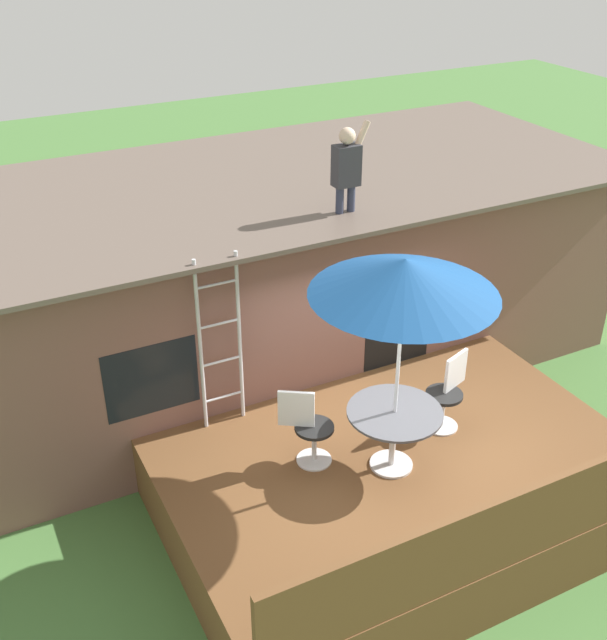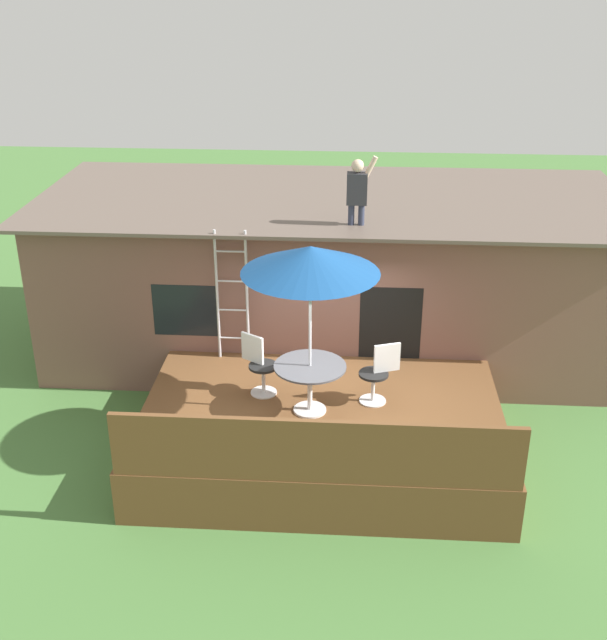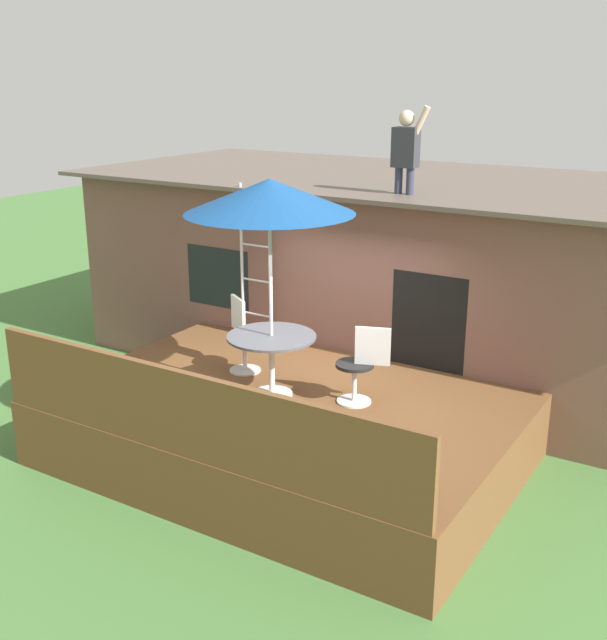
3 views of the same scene
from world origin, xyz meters
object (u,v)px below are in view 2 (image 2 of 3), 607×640
object	(u,v)px
patio_chair_right	(378,374)
patio_table	(310,375)
patio_umbrella	(310,260)
person_figure	(358,187)
step_ladder	(232,296)
patio_chair_left	(259,365)

from	to	relation	value
patio_chair_right	patio_table	bearing A→B (deg)	-0.00
patio_umbrella	person_figure	bearing A→B (deg)	74.56
patio_table	person_figure	distance (m)	3.14
patio_table	patio_umbrella	xyz separation A→B (m)	(-0.00, 0.00, 1.76)
step_ladder	person_figure	distance (m)	2.62
patio_chair_right	patio_chair_left	bearing A→B (deg)	-24.63
patio_table	patio_chair_left	size ratio (longest dim) A/B	1.13
patio_table	patio_chair_left	xyz separation A→B (m)	(-0.79, 0.50, -0.13)
step_ladder	patio_chair_right	distance (m)	2.73
patio_umbrella	step_ladder	xyz separation A→B (m)	(-1.35, 1.61, -1.25)
patio_umbrella	patio_chair_right	size ratio (longest dim) A/B	2.76
person_figure	patio_chair_left	xyz separation A→B (m)	(-1.40, -1.69, -2.29)
person_figure	patio_chair_left	distance (m)	3.17
patio_umbrella	patio_chair_right	world-z (taller)	patio_umbrella
patio_chair_left	patio_chair_right	size ratio (longest dim) A/B	1.00
step_ladder	person_figure	bearing A→B (deg)	16.68
person_figure	patio_chair_right	bearing A→B (deg)	-78.40
patio_umbrella	step_ladder	bearing A→B (deg)	129.82
patio_umbrella	patio_chair_right	xyz separation A→B (m)	(0.99, 0.36, -1.89)
step_ladder	patio_chair_right	xyz separation A→B (m)	(2.33, -1.26, -0.64)
step_ladder	patio_chair_left	world-z (taller)	step_ladder
patio_table	person_figure	bearing A→B (deg)	74.56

